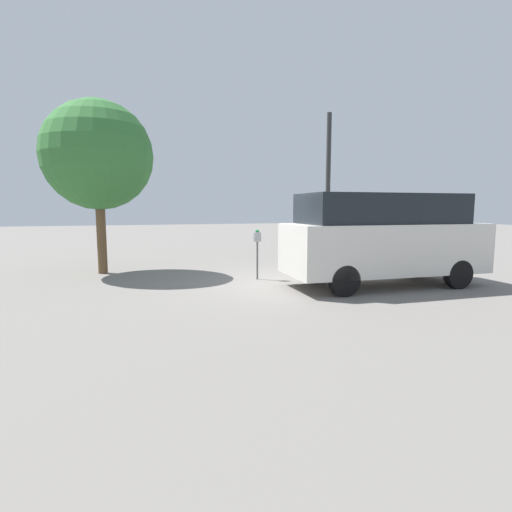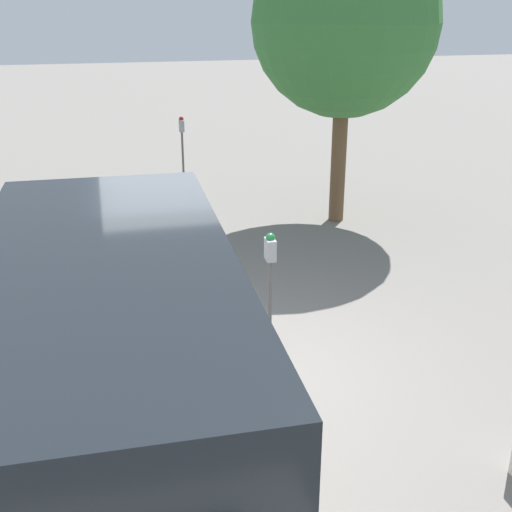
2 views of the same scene
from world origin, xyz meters
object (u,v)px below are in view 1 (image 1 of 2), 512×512
(parking_meter_near, at_px, (257,243))
(lamp_post, at_px, (327,220))
(parked_van, at_px, (383,237))
(street_tree, at_px, (98,156))

(parking_meter_near, bearing_deg, lamp_post, 31.05)
(lamp_post, height_order, parked_van, lamp_post)
(lamp_post, relative_size, parked_van, 1.00)
(parking_meter_near, distance_m, parked_van, 3.39)
(lamp_post, height_order, street_tree, street_tree)
(street_tree, bearing_deg, parked_van, -31.88)
(street_tree, bearing_deg, parking_meter_near, -30.17)
(parked_van, xyz_separation_m, street_tree, (-7.04, 4.38, 2.30))
(parking_meter_near, height_order, lamp_post, lamp_post)
(parking_meter_near, bearing_deg, street_tree, 152.32)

